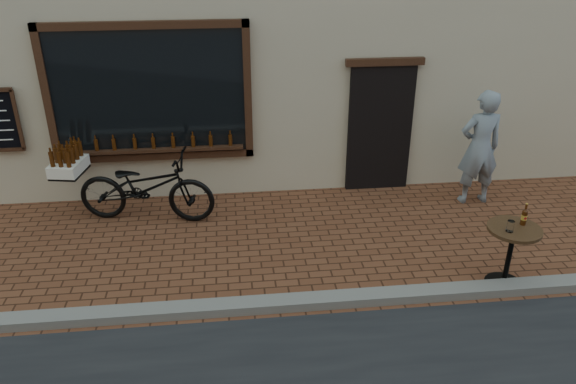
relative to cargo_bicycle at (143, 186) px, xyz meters
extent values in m
plane|color=brown|center=(2.05, -2.71, -0.58)|extent=(90.00, 90.00, 0.00)
cube|color=slate|center=(2.05, -2.51, -0.52)|extent=(90.00, 0.25, 0.12)
cube|color=black|center=(0.15, 0.74, 1.27)|extent=(3.00, 0.06, 2.00)
cube|color=black|center=(0.15, 0.72, 2.33)|extent=(3.24, 0.10, 0.12)
cube|color=black|center=(0.15, 0.72, 0.21)|extent=(3.24, 0.10, 0.12)
cube|color=black|center=(-1.41, 0.72, 1.27)|extent=(0.12, 0.10, 2.24)
cube|color=black|center=(1.71, 0.72, 1.27)|extent=(0.12, 0.10, 2.24)
cube|color=black|center=(0.15, 0.67, 0.34)|extent=(2.90, 0.16, 0.05)
cube|color=black|center=(3.95, 0.75, 0.52)|extent=(1.10, 0.10, 2.20)
cube|color=black|center=(3.95, 0.72, 1.68)|extent=(1.30, 0.10, 0.12)
cylinder|color=#3D1C07|center=(-1.10, 0.67, 0.46)|extent=(0.06, 0.06, 0.19)
cylinder|color=#3D1C07|center=(-0.79, 0.67, 0.46)|extent=(0.06, 0.06, 0.19)
cylinder|color=#3D1C07|center=(-0.48, 0.67, 0.46)|extent=(0.06, 0.06, 0.19)
cylinder|color=#3D1C07|center=(-0.17, 0.67, 0.46)|extent=(0.06, 0.06, 0.19)
cylinder|color=#3D1C07|center=(0.15, 0.67, 0.46)|extent=(0.06, 0.06, 0.19)
cylinder|color=#3D1C07|center=(0.46, 0.67, 0.46)|extent=(0.06, 0.06, 0.19)
cylinder|color=#3D1C07|center=(0.77, 0.67, 0.46)|extent=(0.06, 0.06, 0.19)
cylinder|color=#3D1C07|center=(1.08, 0.67, 0.46)|extent=(0.06, 0.06, 0.19)
cylinder|color=#3D1C07|center=(1.40, 0.67, 0.46)|extent=(0.06, 0.06, 0.19)
imported|color=black|center=(0.04, -0.01, -0.01)|extent=(2.25, 1.13, 1.13)
cube|color=black|center=(-1.13, 0.21, 0.20)|extent=(0.53, 0.67, 0.04)
cube|color=white|center=(-1.13, 0.21, 0.31)|extent=(0.53, 0.69, 0.18)
cylinder|color=#3D1C07|center=(-1.05, -0.04, 0.51)|extent=(0.07, 0.07, 0.24)
cylinder|color=#3D1C07|center=(-1.17, -0.01, 0.51)|extent=(0.07, 0.07, 0.24)
cylinder|color=#3D1C07|center=(-1.29, 0.01, 0.51)|extent=(0.07, 0.07, 0.24)
cylinder|color=#3D1C07|center=(-1.02, 0.11, 0.51)|extent=(0.07, 0.07, 0.24)
cylinder|color=#3D1C07|center=(-1.14, 0.13, 0.51)|extent=(0.07, 0.07, 0.24)
cylinder|color=#3D1C07|center=(-1.27, 0.16, 0.51)|extent=(0.07, 0.07, 0.24)
cylinder|color=#3D1C07|center=(-0.99, 0.26, 0.51)|extent=(0.07, 0.07, 0.24)
cylinder|color=#3D1C07|center=(-1.12, 0.28, 0.51)|extent=(0.07, 0.07, 0.24)
cylinder|color=#3D1C07|center=(-1.24, 0.31, 0.51)|extent=(0.07, 0.07, 0.24)
cylinder|color=#3D1C07|center=(-0.97, 0.41, 0.51)|extent=(0.07, 0.07, 0.24)
cylinder|color=#3D1C07|center=(-1.09, 0.43, 0.51)|extent=(0.07, 0.07, 0.24)
cylinder|color=black|center=(4.88, -2.36, -0.56)|extent=(0.49, 0.49, 0.03)
cylinder|color=black|center=(4.88, -2.36, -0.15)|extent=(0.07, 0.07, 0.79)
cylinder|color=#311F10|center=(4.88, -2.36, 0.26)|extent=(0.67, 0.67, 0.04)
cylinder|color=gold|center=(5.02, -2.29, 0.39)|extent=(0.07, 0.07, 0.07)
cylinder|color=white|center=(4.77, -2.44, 0.36)|extent=(0.09, 0.09, 0.15)
imported|color=gray|center=(5.45, 0.04, 0.39)|extent=(0.73, 0.49, 1.94)
camera|label=1|loc=(1.37, -8.12, 3.79)|focal=35.00mm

